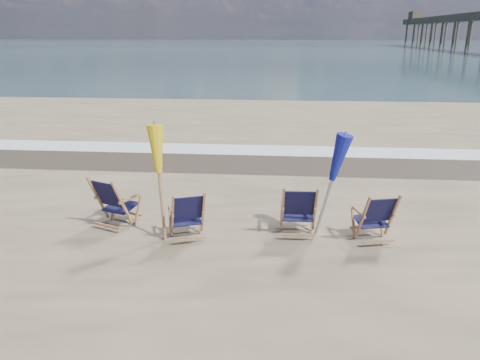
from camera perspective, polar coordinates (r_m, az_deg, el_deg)
The scene contains 9 objects.
ocean at distance 134.45m, azimuth 5.02°, elevation 15.93°, with size 400.00×400.00×0.00m, color #324E54.
surf_foam at distance 15.16m, azimuth 2.08°, elevation 3.69°, with size 200.00×1.40×0.01m, color silver.
wet_sand_strip at distance 13.71m, azimuth 1.73°, elevation 2.19°, with size 200.00×2.60×0.00m, color #42362A.
beach_chair_0 at distance 9.05m, azimuth -14.17°, elevation -3.01°, with size 0.69×0.77×1.07m, color #121133, non-canonical shape.
beach_chair_1 at distance 8.48m, azimuth -4.52°, elevation -4.22°, with size 0.63×0.71×0.98m, color #121133, non-canonical shape.
beach_chair_2 at distance 8.61m, azimuth 9.13°, elevation -3.85°, with size 0.67×0.75×1.04m, color #121133, non-canonical shape.
beach_chair_3 at distance 8.75m, azimuth 18.08°, elevation -4.37°, with size 0.63×0.71×0.99m, color #121133, non-canonical shape.
umbrella_yellow at distance 8.32m, azimuth -9.88°, elevation 2.92°, with size 0.30×0.30×2.09m.
umbrella_blue at distance 8.40m, azimuth 10.92°, elevation 2.29°, with size 0.30×0.30×1.98m.
Camera 1 is at (0.78, -6.40, 3.63)m, focal length 35.00 mm.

